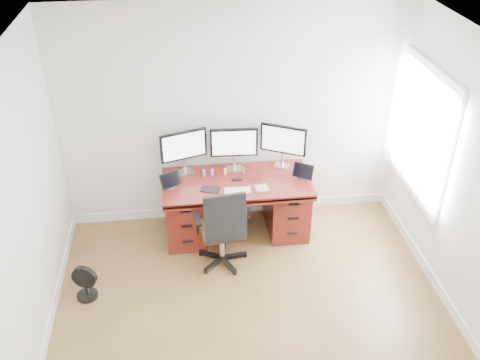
{
  "coord_description": "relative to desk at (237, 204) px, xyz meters",
  "views": [
    {
      "loc": [
        -0.6,
        -3.33,
        4.04
      ],
      "look_at": [
        0.0,
        1.5,
        0.95
      ],
      "focal_mm": 40.0,
      "sensor_mm": 36.0,
      "label": 1
    }
  ],
  "objects": [
    {
      "name": "monitor_right",
      "position": [
        0.58,
        0.24,
        0.68
      ],
      "size": [
        0.51,
        0.28,
        0.53
      ],
      "rotation": [
        0.0,
        0.0,
        -0.48
      ],
      "color": "silver",
      "rests_on": "desk"
    },
    {
      "name": "tablet_left",
      "position": [
        -0.75,
        -0.08,
        0.43
      ],
      "size": [
        0.24,
        0.18,
        0.19
      ],
      "rotation": [
        0.0,
        0.0,
        0.52
      ],
      "color": "silver",
      "rests_on": "desk"
    },
    {
      "name": "figurine_blue",
      "position": [
        -0.37,
        0.12,
        0.4
      ],
      "size": [
        0.04,
        0.04,
        0.09
      ],
      "color": "#6294F1",
      "rests_on": "desk"
    },
    {
      "name": "figurine_purple",
      "position": [
        -0.27,
        0.12,
        0.4
      ],
      "size": [
        0.04,
        0.04,
        0.09
      ],
      "color": "#966FE7",
      "rests_on": "desk"
    },
    {
      "name": "tablet_right",
      "position": [
        0.76,
        -0.08,
        0.43
      ],
      "size": [
        0.24,
        0.19,
        0.19
      ],
      "rotation": [
        0.0,
        0.0,
        -0.57
      ],
      "color": "silver",
      "rests_on": "desk"
    },
    {
      "name": "phone",
      "position": [
        0.0,
        -0.01,
        0.35
      ],
      "size": [
        0.12,
        0.06,
        0.01
      ],
      "primitive_type": "cube",
      "rotation": [
        0.0,
        0.0,
        0.0
      ],
      "color": "black",
      "rests_on": "desk"
    },
    {
      "name": "desk",
      "position": [
        0.0,
        0.0,
        0.0
      ],
      "size": [
        1.7,
        0.8,
        0.75
      ],
      "color": "#5A1712",
      "rests_on": "ground"
    },
    {
      "name": "ground",
      "position": [
        0.0,
        -1.83,
        -0.4
      ],
      "size": [
        4.5,
        4.5,
        0.0
      ],
      "primitive_type": "plane",
      "color": "brown",
      "rests_on": "ground"
    },
    {
      "name": "drawing_tablet",
      "position": [
        -0.32,
        -0.18,
        0.35
      ],
      "size": [
        0.24,
        0.19,
        0.01
      ],
      "primitive_type": "cube",
      "rotation": [
        0.0,
        0.0,
        -0.31
      ],
      "color": "black",
      "rests_on": "desk"
    },
    {
      "name": "trackpad",
      "position": [
        0.26,
        -0.22,
        0.35
      ],
      "size": [
        0.16,
        0.16,
        0.01
      ],
      "primitive_type": "cube",
      "rotation": [
        0.0,
        0.0,
        0.13
      ],
      "color": "#B6B9BD",
      "rests_on": "desk"
    },
    {
      "name": "back_wall",
      "position": [
        0.0,
        0.42,
        0.95
      ],
      "size": [
        4.0,
        0.1,
        2.7
      ],
      "primitive_type": "cube",
      "color": "white",
      "rests_on": "ground"
    },
    {
      "name": "floor_fan",
      "position": [
        -1.68,
        -0.91,
        -0.22
      ],
      "size": [
        0.26,
        0.22,
        0.38
      ],
      "rotation": [
        0.0,
        0.0,
        -0.27
      ],
      "color": "black",
      "rests_on": "ground"
    },
    {
      "name": "figurine_orange",
      "position": [
        -0.12,
        0.12,
        0.4
      ],
      "size": [
        0.04,
        0.04,
        0.09
      ],
      "color": "#F0A84F",
      "rests_on": "desk"
    },
    {
      "name": "monitor_center",
      "position": [
        -0.0,
        0.24,
        0.68
      ],
      "size": [
        0.55,
        0.15,
        0.53
      ],
      "rotation": [
        0.0,
        0.0,
        -0.06
      ],
      "color": "silver",
      "rests_on": "desk"
    },
    {
      "name": "keyboard",
      "position": [
        -0.02,
        -0.24,
        0.36
      ],
      "size": [
        0.3,
        0.14,
        0.01
      ],
      "primitive_type": "cube",
      "rotation": [
        0.0,
        0.0,
        -0.07
      ],
      "color": "white",
      "rests_on": "desk"
    },
    {
      "name": "office_chair",
      "position": [
        -0.22,
        -0.57,
        -0.07
      ],
      "size": [
        0.6,
        0.6,
        1.01
      ],
      "rotation": [
        0.0,
        0.0,
        0.13
      ],
      "color": "black",
      "rests_on": "ground"
    },
    {
      "name": "figurine_brown",
      "position": [
        0.1,
        0.12,
        0.4
      ],
      "size": [
        0.04,
        0.04,
        0.09
      ],
      "color": "brown",
      "rests_on": "desk"
    },
    {
      "name": "monitor_left",
      "position": [
        -0.58,
        0.24,
        0.68
      ],
      "size": [
        0.54,
        0.2,
        0.53
      ],
      "rotation": [
        0.0,
        0.0,
        0.3
      ],
      "color": "silver",
      "rests_on": "desk"
    }
  ]
}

